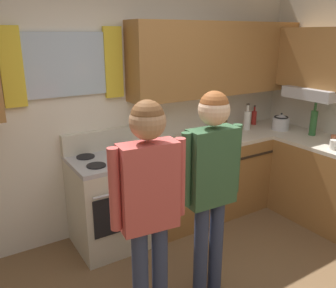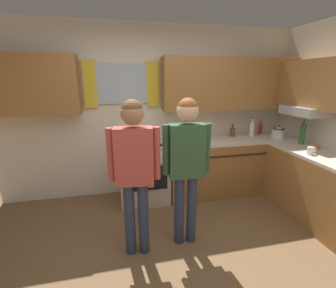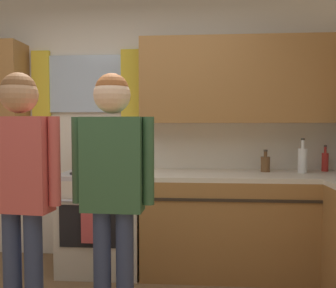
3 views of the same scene
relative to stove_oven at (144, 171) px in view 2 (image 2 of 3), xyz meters
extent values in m
plane|color=brown|center=(0.18, -1.54, -0.47)|extent=(12.00, 12.00, 0.00)
cube|color=silver|center=(0.18, 0.36, 0.83)|extent=(4.60, 0.10, 2.60)
cube|color=silver|center=(-0.25, 0.29, 1.28)|extent=(0.73, 0.03, 0.56)
cube|color=yellow|center=(-0.70, 0.28, 1.28)|extent=(0.18, 0.04, 0.66)
cube|color=yellow|center=(0.21, 0.28, 1.28)|extent=(0.18, 0.04, 0.66)
cube|color=#9E6B38|center=(-1.47, 0.15, 1.28)|extent=(1.29, 0.32, 0.78)
cube|color=#9E6B38|center=(1.41, 0.15, 1.28)|extent=(2.15, 0.32, 0.78)
cube|color=#9E6B38|center=(2.32, -0.55, 1.28)|extent=(0.32, 1.40, 0.65)
cube|color=#B7B7BC|center=(2.26, -0.49, 0.91)|extent=(0.40, 0.60, 0.12)
cube|color=#9E6B38|center=(1.43, 0.00, -0.04)|extent=(2.10, 0.62, 0.86)
cube|color=beige|center=(1.43, 0.00, 0.41)|extent=(2.10, 0.62, 0.04)
cube|color=#9E6B38|center=(2.17, -1.02, -0.04)|extent=(0.62, 1.41, 0.86)
cube|color=beige|center=(2.17, -1.02, 0.41)|extent=(0.62, 1.41, 0.04)
cube|color=#2D2319|center=(1.43, -0.32, 0.25)|extent=(1.98, 0.01, 0.02)
cube|color=beige|center=(0.00, 0.00, -0.04)|extent=(0.72, 0.62, 0.86)
cube|color=black|center=(0.00, -0.32, 0.01)|extent=(0.60, 0.01, 0.36)
cylinder|color=#ADADB2|center=(0.00, -0.34, 0.23)|extent=(0.60, 0.02, 0.02)
cube|color=#ADADB2|center=(0.00, 0.00, 0.41)|extent=(0.72, 0.62, 0.04)
cube|color=beige|center=(0.00, 0.27, 0.53)|extent=(0.72, 0.08, 0.20)
cylinder|color=black|center=(-0.18, -0.14, 0.44)|extent=(0.17, 0.17, 0.01)
cylinder|color=black|center=(0.18, -0.14, 0.44)|extent=(0.17, 0.17, 0.01)
cylinder|color=black|center=(-0.18, 0.13, 0.44)|extent=(0.17, 0.17, 0.01)
cylinder|color=black|center=(0.18, 0.13, 0.44)|extent=(0.17, 0.17, 0.01)
cube|color=#CC4C4C|center=(0.00, -0.35, 0.05)|extent=(0.20, 0.02, 0.34)
cylinder|color=brown|center=(1.50, 0.12, 0.50)|extent=(0.08, 0.08, 0.14)
cylinder|color=brown|center=(1.50, 0.12, 0.60)|extent=(0.03, 0.03, 0.05)
cylinder|color=#3F382D|center=(1.50, 0.12, 0.63)|extent=(0.04, 0.04, 0.02)
cylinder|color=red|center=(2.06, 0.19, 0.52)|extent=(0.06, 0.06, 0.17)
cylinder|color=red|center=(2.06, 0.19, 0.63)|extent=(0.02, 0.02, 0.06)
cylinder|color=#3F382D|center=(2.06, 0.19, 0.67)|extent=(0.03, 0.03, 0.02)
cylinder|color=#2D6633|center=(2.26, -0.52, 0.57)|extent=(0.08, 0.08, 0.28)
cylinder|color=#2D6633|center=(2.26, -0.52, 0.76)|extent=(0.03, 0.03, 0.10)
cylinder|color=#3F382D|center=(2.26, -0.52, 0.82)|extent=(0.03, 0.03, 0.02)
cylinder|color=white|center=(1.82, 0.07, 0.54)|extent=(0.08, 0.08, 0.22)
cylinder|color=white|center=(1.82, 0.07, 0.69)|extent=(0.03, 0.03, 0.08)
cylinder|color=#3F382D|center=(1.82, 0.07, 0.74)|extent=(0.03, 0.03, 0.02)
cylinder|color=#B76642|center=(2.23, -0.81, 0.47)|extent=(0.07, 0.07, 0.08)
torus|color=#B76642|center=(2.27, -0.81, 0.48)|extent=(0.06, 0.01, 0.06)
cylinder|color=white|center=(2.01, -0.96, 0.48)|extent=(0.08, 0.08, 0.09)
torus|color=white|center=(2.06, -0.96, 0.49)|extent=(0.07, 0.01, 0.07)
cylinder|color=silver|center=(2.15, -0.16, 0.50)|extent=(0.20, 0.20, 0.14)
cone|color=silver|center=(2.15, -0.16, 0.60)|extent=(0.18, 0.18, 0.05)
sphere|color=black|center=(2.15, -0.16, 0.63)|extent=(0.02, 0.02, 0.02)
cone|color=silver|center=(2.28, -0.16, 0.53)|extent=(0.09, 0.04, 0.07)
torus|color=black|center=(2.15, -0.16, 0.59)|extent=(0.17, 0.17, 0.02)
cylinder|color=#2D3856|center=(-0.14, -1.15, -0.06)|extent=(0.11, 0.11, 0.81)
cylinder|color=#2D3856|center=(-0.28, -1.13, -0.06)|extent=(0.11, 0.11, 0.81)
cube|color=#BF4C47|center=(-0.21, -1.14, 0.63)|extent=(0.39, 0.20, 0.57)
cylinder|color=#BF4C47|center=(0.01, -1.17, 0.65)|extent=(0.07, 0.07, 0.53)
cylinder|color=#BF4C47|center=(-0.43, -1.12, 0.65)|extent=(0.07, 0.07, 0.53)
sphere|color=#A87A56|center=(-0.21, -1.14, 1.05)|extent=(0.22, 0.22, 0.22)
sphere|color=brown|center=(-0.21, -1.14, 1.08)|extent=(0.21, 0.21, 0.21)
cylinder|color=#2D3856|center=(0.41, -1.09, -0.06)|extent=(0.11, 0.11, 0.81)
cylinder|color=#2D3856|center=(0.27, -1.08, -0.06)|extent=(0.11, 0.11, 0.81)
cube|color=#335938|center=(0.34, -1.08, 0.63)|extent=(0.38, 0.17, 0.57)
cylinder|color=#335938|center=(0.56, -1.09, 0.65)|extent=(0.07, 0.07, 0.53)
cylinder|color=#335938|center=(0.12, -1.08, 0.65)|extent=(0.07, 0.07, 0.53)
sphere|color=beige|center=(0.34, -1.08, 1.05)|extent=(0.22, 0.22, 0.22)
sphere|color=brown|center=(0.34, -1.08, 1.07)|extent=(0.20, 0.20, 0.20)
camera|label=1|loc=(-1.17, -2.91, 1.55)|focal=37.57mm
camera|label=2|loc=(-0.35, -3.28, 1.36)|focal=24.75mm
camera|label=3|loc=(0.83, -3.18, 0.87)|focal=37.59mm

